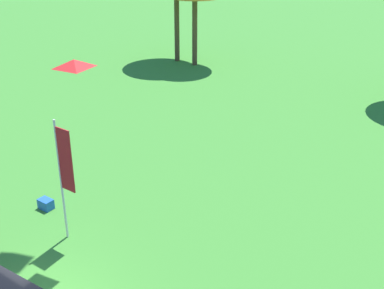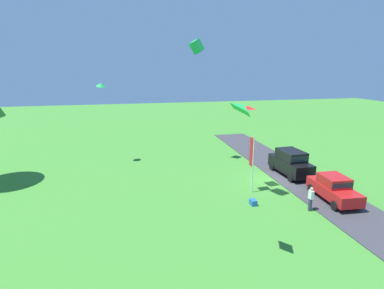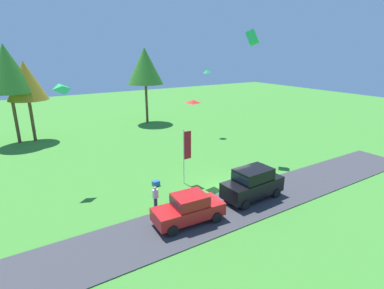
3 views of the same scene
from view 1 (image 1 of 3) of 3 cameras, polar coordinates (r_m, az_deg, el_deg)
The scene contains 3 objects.
flag_banner at distance 18.31m, azimuth -13.50°, elevation -2.39°, with size 0.71×0.08×4.54m.
cooler_box at distance 21.67m, azimuth -15.33°, elevation -6.14°, with size 0.56×0.40×0.40m, color blue.
kite_diamond_low_drifter at distance 16.54m, azimuth -12.47°, elevation 8.45°, with size 0.94×0.98×0.25m, color red.
Camera 1 is at (10.97, -7.25, 11.15)m, focal length 50.00 mm.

